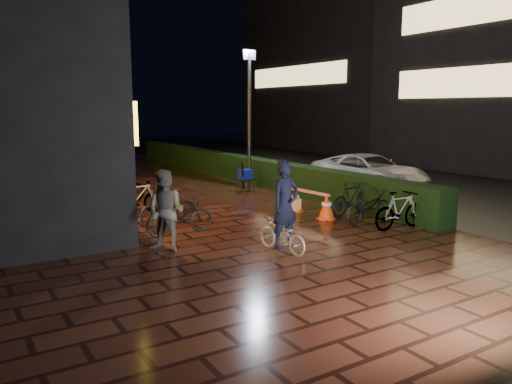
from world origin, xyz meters
TOP-DOWN VIEW (x-y plane):
  - ground at (0.00, 0.00)m, footprint 80.00×80.00m
  - asphalt_road at (9.00, 5.00)m, footprint 11.00×60.00m
  - hedge at (3.30, 8.00)m, footprint 0.70×20.00m
  - bystander_person at (-3.09, -0.08)m, footprint 1.01×1.04m
  - van at (6.17, 3.56)m, footprint 2.54×4.69m
  - far_buildings at (17.23, 9.61)m, footprint 9.08×31.00m
  - lamp_post_hedge at (2.56, 5.96)m, footprint 0.47×0.14m
  - lamp_post_sf at (-2.91, 8.61)m, footprint 0.44×0.23m
  - cyclist at (-1.11, -1.42)m, footprint 0.72×1.38m
  - traffic_barrier at (1.56, 1.12)m, footprint 0.53×1.71m
  - cart_assembly at (2.05, 5.43)m, footprint 0.65×0.61m
  - parked_bikes_storefront at (-2.34, 3.75)m, footprint 1.87×5.80m
  - parked_bikes_hedge at (2.39, -0.39)m, footprint 1.86×2.40m

SIDE VIEW (x-z plane):
  - ground at x=0.00m, z-range 0.00..0.00m
  - asphalt_road at x=9.00m, z-range 0.00..0.01m
  - traffic_barrier at x=1.56m, z-range 0.00..0.69m
  - parked_bikes_storefront at x=-2.34m, z-range -0.02..0.92m
  - parked_bikes_hedge at x=2.39m, z-range -0.02..0.92m
  - hedge at x=3.30m, z-range 0.00..1.00m
  - cart_assembly at x=2.05m, z-range 0.01..1.13m
  - van at x=6.17m, z-range 0.01..1.25m
  - cyclist at x=-1.11m, z-range -0.24..1.66m
  - bystander_person at x=-3.09m, z-range 0.00..1.69m
  - lamp_post_sf at x=-2.91m, z-range 0.23..4.89m
  - lamp_post_hedge at x=2.56m, z-range 0.25..5.15m
  - far_buildings at x=17.23m, z-range -0.53..13.47m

